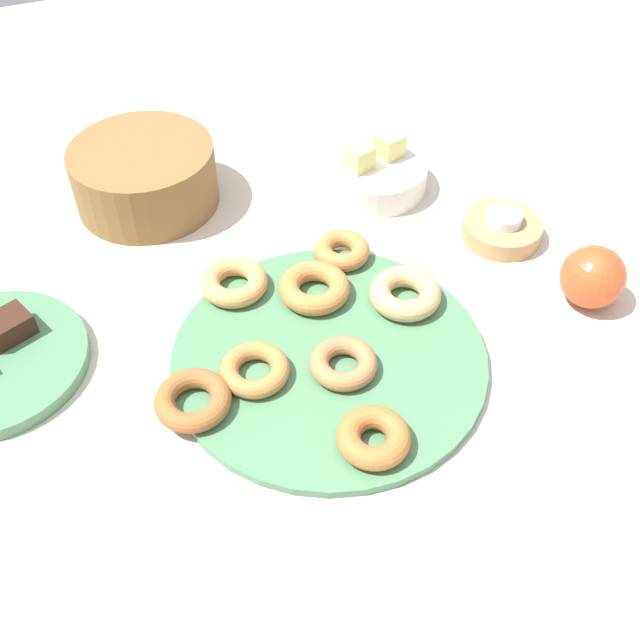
# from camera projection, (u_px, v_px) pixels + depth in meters

# --- Properties ---
(ground_plane) EXTENTS (2.40, 2.40, 0.00)m
(ground_plane) POSITION_uv_depth(u_px,v_px,m) (329.00, 360.00, 0.92)
(ground_plane) COLOR beige
(donut_plate) EXTENTS (0.39, 0.39, 0.01)m
(donut_plate) POSITION_uv_depth(u_px,v_px,m) (329.00, 357.00, 0.92)
(donut_plate) COLOR #4C7F56
(donut_plate) RESTS_ON ground_plane
(donut_0) EXTENTS (0.10, 0.10, 0.03)m
(donut_0) POSITION_uv_depth(u_px,v_px,m) (342.00, 250.00, 1.03)
(donut_0) COLOR #BC7A3D
(donut_0) RESTS_ON donut_plate
(donut_1) EXTENTS (0.13, 0.13, 0.03)m
(donut_1) POSITION_uv_depth(u_px,v_px,m) (314.00, 288.00, 0.97)
(donut_1) COLOR #BC7A3D
(donut_1) RESTS_ON donut_plate
(donut_2) EXTENTS (0.12, 0.12, 0.03)m
(donut_2) POSITION_uv_depth(u_px,v_px,m) (374.00, 437.00, 0.81)
(donut_2) COLOR #AD6B33
(donut_2) RESTS_ON donut_plate
(donut_3) EXTENTS (0.11, 0.11, 0.02)m
(donut_3) POSITION_uv_depth(u_px,v_px,m) (256.00, 371.00, 0.88)
(donut_3) COLOR #BC7A3D
(donut_3) RESTS_ON donut_plate
(donut_4) EXTENTS (0.11, 0.11, 0.03)m
(donut_4) POSITION_uv_depth(u_px,v_px,m) (405.00, 294.00, 0.97)
(donut_4) COLOR tan
(donut_4) RESTS_ON donut_plate
(donut_5) EXTENTS (0.12, 0.12, 0.02)m
(donut_5) POSITION_uv_depth(u_px,v_px,m) (343.00, 363.00, 0.89)
(donut_5) COLOR #B27547
(donut_5) RESTS_ON donut_plate
(donut_6) EXTENTS (0.10, 0.10, 0.03)m
(donut_6) POSITION_uv_depth(u_px,v_px,m) (234.00, 282.00, 0.98)
(donut_6) COLOR tan
(donut_6) RESTS_ON donut_plate
(donut_7) EXTENTS (0.11, 0.11, 0.02)m
(donut_7) POSITION_uv_depth(u_px,v_px,m) (193.00, 400.00, 0.85)
(donut_7) COLOR #995B2D
(donut_7) RESTS_ON donut_plate
(brownie_far) EXTENTS (0.07, 0.06, 0.03)m
(brownie_far) POSITION_uv_depth(u_px,v_px,m) (8.00, 326.00, 0.92)
(brownie_far) COLOR #381E14
(brownie_far) RESTS_ON cake_plate
(candle_holder) EXTENTS (0.11, 0.11, 0.03)m
(candle_holder) POSITION_uv_depth(u_px,v_px,m) (502.00, 230.00, 1.08)
(candle_holder) COLOR tan
(candle_holder) RESTS_ON ground_plane
(tealight) EXTENTS (0.05, 0.05, 0.01)m
(tealight) POSITION_uv_depth(u_px,v_px,m) (504.00, 218.00, 1.06)
(tealight) COLOR silver
(tealight) RESTS_ON candle_holder
(basket) EXTENTS (0.30, 0.30, 0.09)m
(basket) POSITION_uv_depth(u_px,v_px,m) (145.00, 176.00, 1.11)
(basket) COLOR brown
(basket) RESTS_ON ground_plane
(fruit_bowl) EXTENTS (0.16, 0.16, 0.04)m
(fruit_bowl) POSITION_uv_depth(u_px,v_px,m) (375.00, 175.00, 1.15)
(fruit_bowl) COLOR silver
(fruit_bowl) RESTS_ON ground_plane
(melon_chunk_left) EXTENTS (0.04, 0.04, 0.04)m
(melon_chunk_left) POSITION_uv_depth(u_px,v_px,m) (359.00, 157.00, 1.12)
(melon_chunk_left) COLOR #DBD67A
(melon_chunk_left) RESTS_ON fruit_bowl
(melon_chunk_right) EXTENTS (0.04, 0.04, 0.04)m
(melon_chunk_right) POSITION_uv_depth(u_px,v_px,m) (390.00, 145.00, 1.14)
(melon_chunk_right) COLOR #DBD67A
(melon_chunk_right) RESTS_ON fruit_bowl
(apple) EXTENTS (0.08, 0.08, 0.08)m
(apple) POSITION_uv_depth(u_px,v_px,m) (593.00, 277.00, 0.97)
(apple) COLOR #CC4C23
(apple) RESTS_ON ground_plane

